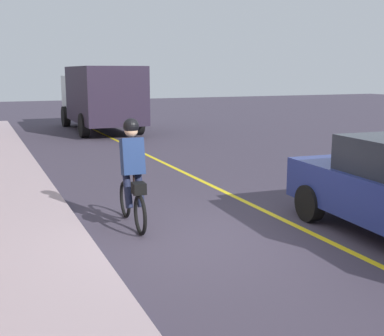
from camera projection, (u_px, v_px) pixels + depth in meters
name	position (u px, v px, depth m)	size (l,w,h in m)	color
ground_plane	(213.00, 240.00, 7.78)	(80.00, 80.00, 0.00)	#3C3544
lane_line_centre	(299.00, 227.00, 8.41)	(36.00, 0.12, 0.01)	yellow
cyclist_lead	(133.00, 174.00, 8.26)	(1.71, 0.38, 1.83)	black
box_truck_background	(100.00, 96.00, 21.68)	(6.72, 2.56, 2.78)	black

